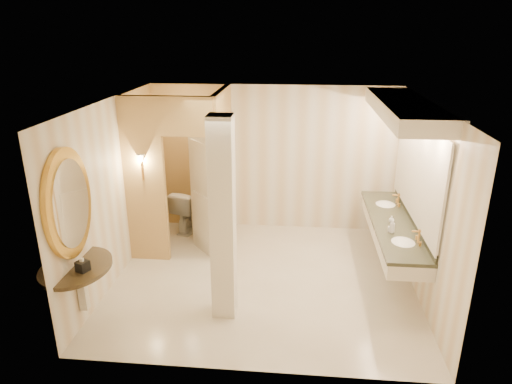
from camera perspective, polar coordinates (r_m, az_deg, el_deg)
floor at (r=7.15m, az=0.91°, el=-10.80°), size 4.50×4.50×0.00m
ceiling at (r=6.21m, az=1.05°, el=11.09°), size 4.50×4.50×0.00m
wall_back at (r=8.46m, az=2.04°, el=4.16°), size 4.50×0.02×2.70m
wall_front at (r=4.75m, az=-0.93°, el=-9.19°), size 4.50×0.02×2.70m
wall_left at (r=7.08m, az=-17.48°, el=0.00°), size 0.02×4.00×2.70m
wall_right at (r=6.78m, az=20.29°, el=-1.23°), size 0.02×4.00×2.70m
toilet_closet at (r=7.61m, az=-7.00°, el=2.46°), size 1.50×1.55×2.70m
wall_sconce at (r=7.24m, az=-14.14°, el=3.93°), size 0.14×0.14×0.42m
vanity at (r=7.00m, az=17.66°, el=2.15°), size 0.75×2.81×2.09m
console_shelf at (r=5.94m, az=-22.02°, el=-4.55°), size 1.05×1.05×1.97m
pillar at (r=5.78m, az=-4.18°, el=-3.64°), size 0.30×0.30×2.70m
tissue_box at (r=5.96m, az=-20.85°, el=-8.65°), size 0.17×0.17×0.13m
toilet at (r=8.69m, az=-8.34°, el=-2.19°), size 0.66×0.89×0.81m
soap_bottle_a at (r=6.85m, az=16.40°, el=-4.33°), size 0.06×0.06×0.12m
soap_bottle_b at (r=7.18m, az=16.59°, el=-3.26°), size 0.10×0.10×0.10m
soap_bottle_c at (r=6.82m, az=16.67°, el=-4.11°), size 0.09×0.09×0.20m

